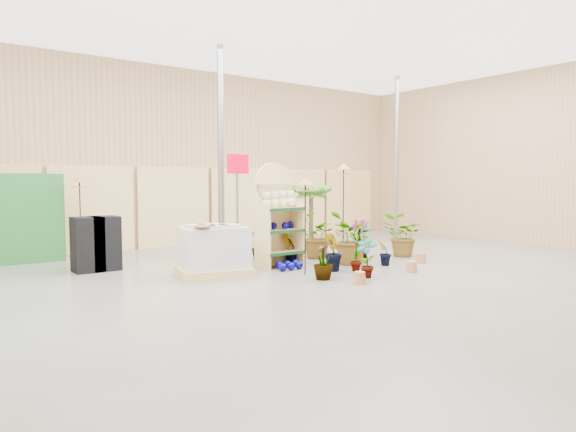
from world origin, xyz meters
The scene contains 25 objects.
room centered at (0.00, 0.91, 2.21)m, with size 15.20×12.10×4.70m.
display_shelf centered at (0.35, 1.97, 0.92)m, with size 0.85×0.54×2.01m.
teddy_bears centered at (0.38, 1.87, 1.27)m, with size 0.74×0.20×0.32m.
gazing_balls_shelf centered at (0.35, 1.85, 0.79)m, with size 0.74×0.25×0.14m.
gazing_balls_floor centered at (0.31, 1.48, 0.07)m, with size 0.63×0.39×0.15m.
pallet_stack centered at (-1.14, 1.76, 0.43)m, with size 1.42×1.27×0.90m.
charcoal_planters centered at (-2.64, 3.46, 0.50)m, with size 0.80×0.50×1.00m.
trellis_stock centered at (-3.80, 5.20, 0.90)m, with size 2.00×0.30×1.80m, color #22622A.
offer_sign centered at (0.10, 2.98, 1.57)m, with size 0.50×0.08×2.20m.
bird_table_front centered at (0.20, 0.86, 1.59)m, with size 0.34×0.34×1.72m.
bird_table_right centered at (2.14, 1.99, 1.89)m, with size 0.34×0.34×2.03m.
bird_table_back centered at (-2.56, 4.80, 1.63)m, with size 0.34×0.34×1.76m.
palm centered at (2.08, 3.01, 1.41)m, with size 0.70×0.70×1.66m.
potted_plant_0 centered at (1.14, 0.55, 0.33)m, with size 0.35×0.24×0.67m, color #3D7C1D.
potted_plant_1 centered at (0.82, 0.81, 0.36)m, with size 0.40×0.32×0.72m, color #3D7C1D.
potted_plant_2 centered at (1.61, 1.16, 0.52)m, with size 0.94×0.82×1.05m, color #3D7C1D.
potted_plant_3 centered at (2.21, 1.59, 0.42)m, with size 0.47×0.47×0.85m, color #3D7C1D.
potted_plant_4 centered at (3.04, 2.27, 0.33)m, with size 0.35×0.24×0.66m, color #3D7C1D.
potted_plant_5 centered at (0.65, 1.91, 0.33)m, with size 0.36×0.29×0.65m, color #3D7C1D.
potted_plant_6 centered at (1.56, 2.24, 0.48)m, with size 0.87×0.75×0.96m, color #3D7C1D.
potted_plant_7 centered at (0.18, 0.34, 0.31)m, with size 0.34×0.34×0.61m, color #3D7C1D.
potted_plant_8 centered at (0.87, 0.02, 0.35)m, with size 0.37×0.25×0.70m, color #3D7C1D.
potted_plant_9 centered at (2.04, 0.70, 0.26)m, with size 0.28×0.23×0.51m, color #3D7C1D.
potted_plant_10 centered at (3.25, 1.33, 0.46)m, with size 0.82×0.71×0.91m, color #3D7C1D.
potted_plant_11 centered at (0.46, 2.71, 0.31)m, with size 0.35×0.35×0.63m, color #3D7C1D.
Camera 1 is at (-5.36, -6.16, 1.67)m, focal length 32.00 mm.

